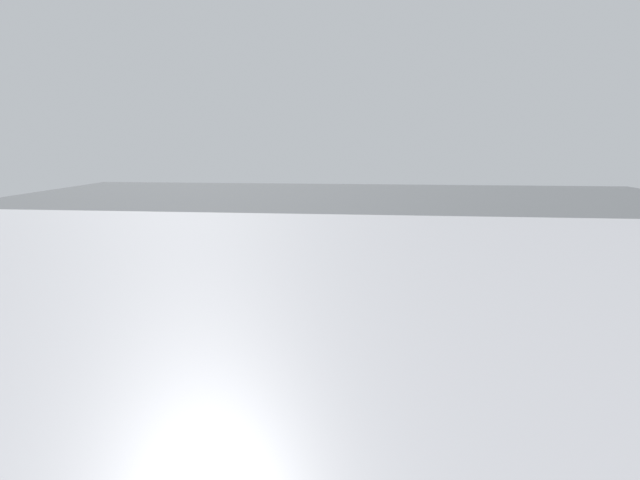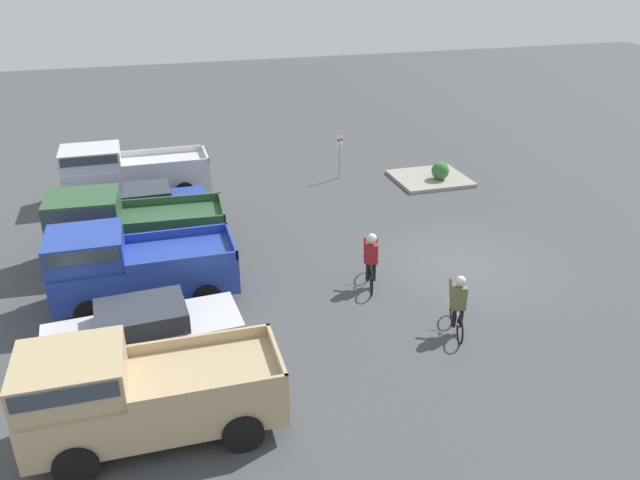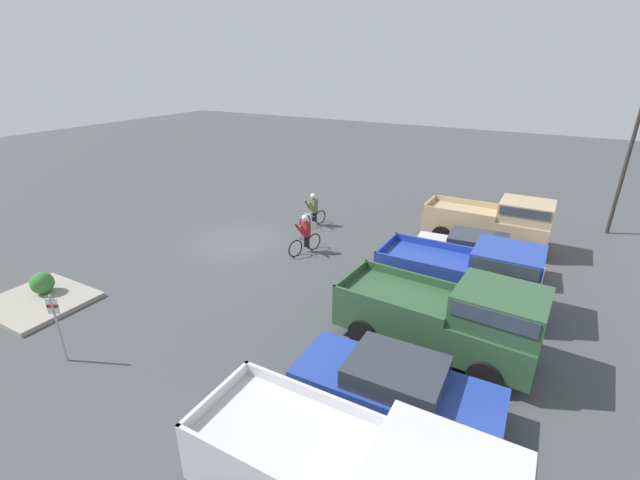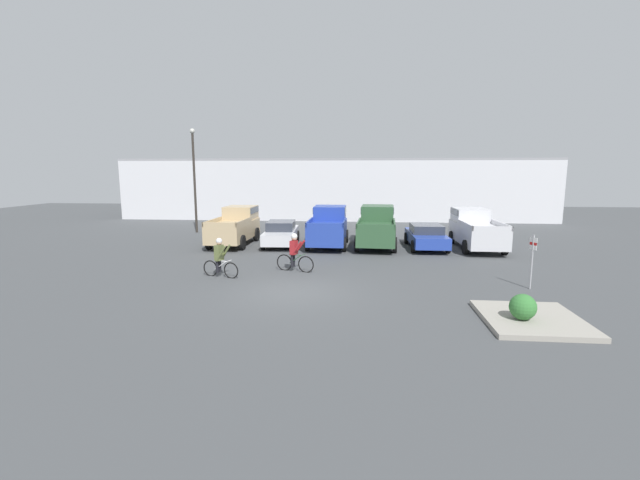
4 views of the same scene
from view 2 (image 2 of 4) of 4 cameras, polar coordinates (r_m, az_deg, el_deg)
The scene contains 12 objects.
ground_plane at distance 20.29m, azimuth 12.75°, elevation -2.23°, with size 80.00×80.00×0.00m, color #424447.
pickup_truck_0 at distance 13.32m, azimuth -16.56°, elevation -13.16°, with size 2.18×5.09×2.19m.
sedan_0 at distance 15.84m, azimuth -15.83°, elevation -8.07°, with size 2.11×4.76×1.43m.
pickup_truck_1 at distance 18.07m, azimuth -16.95°, elevation -2.24°, with size 2.26×4.98×2.24m.
pickup_truck_2 at distance 20.63m, azimuth -17.45°, elevation 1.30°, with size 2.51×5.44×2.27m.
sedan_1 at distance 23.36m, azimuth -16.00°, elevation 3.07°, with size 2.10×4.69×1.36m.
pickup_truck_3 at distance 25.87m, azimuth -17.32°, elevation 6.04°, with size 2.24×5.53×2.15m.
cyclist_0 at distance 18.31m, azimuth 4.70°, elevation -1.73°, with size 1.73×0.63×1.71m.
cyclist_1 at distance 16.53m, azimuth 12.53°, elevation -5.70°, with size 1.65×0.61×1.66m.
fire_lane_sign at distance 26.84m, azimuth 1.81°, elevation 8.17°, with size 0.17×0.27×2.03m.
curb_island at distance 27.36m, azimuth 10.02°, elevation 5.56°, with size 2.77×3.04×0.15m, color gray.
shrub at distance 27.02m, azimuth 10.94°, elevation 6.24°, with size 0.75×0.75×0.75m.
Camera 2 is at (-15.56, 9.19, 9.23)m, focal length 35.00 mm.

